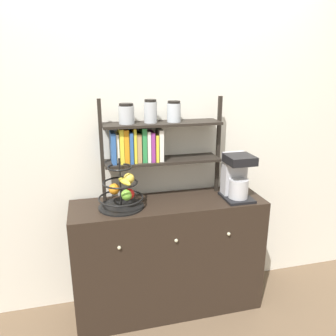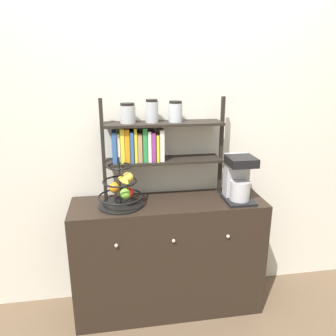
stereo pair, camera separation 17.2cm
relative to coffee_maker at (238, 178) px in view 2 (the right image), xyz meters
name	(u,v)px [view 2 (the right image)]	position (x,y,z in m)	size (l,w,h in m)	color
ground_plane	(173,324)	(-0.48, -0.16, -1.02)	(12.00, 12.00, 0.00)	brown
wall_back	(163,132)	(-0.48, 0.28, 0.28)	(7.00, 0.05, 2.60)	silver
sideboard	(169,256)	(-0.48, 0.04, -0.59)	(1.34, 0.42, 0.86)	black
coffee_maker	(238,178)	(0.00, 0.00, 0.00)	(0.19, 0.23, 0.32)	black
fruit_stand	(121,191)	(-0.80, 0.02, -0.05)	(0.30, 0.30, 0.34)	black
shelf_hutch	(149,138)	(-0.60, 0.16, 0.27)	(0.85, 0.20, 0.70)	black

